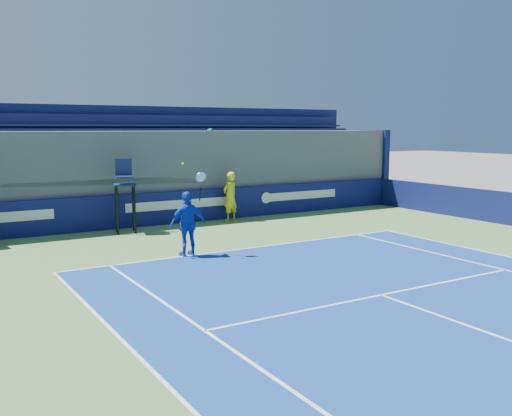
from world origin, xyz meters
TOP-DOWN VIEW (x-y plane):
  - ball_person at (1.93, 16.60)m, footprint 0.78×0.64m
  - back_hoarding at (0.00, 17.10)m, footprint 20.40×0.21m
  - umpire_chair at (-2.25, 16.24)m, footprint 0.85×0.85m
  - tennis_player at (-1.91, 11.92)m, footprint 1.05×0.46m
  - stadium_seating at (-0.01, 19.15)m, footprint 21.00×4.05m

SIDE VIEW (x-z plane):
  - back_hoarding at x=0.00m, z-range 0.00..1.20m
  - tennis_player at x=-1.91m, z-range -0.38..2.19m
  - ball_person at x=1.93m, z-range 0.01..1.86m
  - umpire_chair at x=-2.25m, z-range 0.29..2.77m
  - stadium_seating at x=-0.01m, z-range -0.37..4.03m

